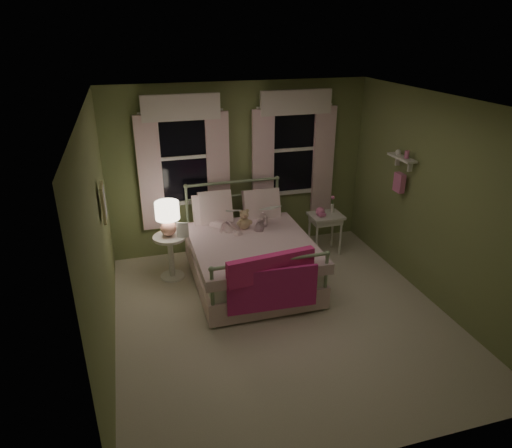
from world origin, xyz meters
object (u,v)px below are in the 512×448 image
object	(u,v)px
child_left	(222,206)
teddy_bear	(244,221)
bed	(249,256)
nightstand_left	(171,251)
nightstand_right	(326,220)
table_lamp	(168,216)
child_right	(260,207)

from	to	relation	value
child_left	teddy_bear	xyz separation A→B (m)	(0.28, -0.16, -0.20)
bed	child_left	distance (m)	0.80
nightstand_left	child_left	bearing A→B (deg)	5.01
nightstand_right	bed	bearing A→B (deg)	-160.35
teddy_bear	nightstand_left	size ratio (longest dim) A/B	0.47
child_left	teddy_bear	size ratio (longest dim) A/B	2.75
table_lamp	teddy_bear	bearing A→B (deg)	-4.97
bed	nightstand_right	size ratio (longest dim) A/B	3.18
child_right	table_lamp	world-z (taller)	child_right
table_lamp	nightstand_right	distance (m)	2.44
bed	nightstand_right	distance (m)	1.46
child_left	nightstand_right	size ratio (longest dim) A/B	1.31
child_right	nightstand_right	size ratio (longest dim) A/B	1.08
teddy_bear	nightstand_left	xyz separation A→B (m)	(-1.05, 0.09, -0.37)
nightstand_right	nightstand_left	bearing A→B (deg)	-177.11
teddy_bear	nightstand_left	world-z (taller)	teddy_bear
child_right	nightstand_right	xyz separation A→B (m)	(1.08, 0.05, -0.36)
bed	teddy_bear	world-z (taller)	bed
teddy_bear	child_left	bearing A→B (deg)	150.50
child_right	child_left	bearing A→B (deg)	22.16
nightstand_right	table_lamp	bearing A→B (deg)	-177.11
table_lamp	nightstand_right	size ratio (longest dim) A/B	0.77
child_right	nightstand_left	distance (m)	1.42
child_left	table_lamp	world-z (taller)	child_left
child_left	nightstand_right	world-z (taller)	child_left
child_left	table_lamp	bearing A→B (deg)	-18.72
teddy_bear	nightstand_left	distance (m)	1.12
nightstand_right	child_right	bearing A→B (deg)	-177.12
table_lamp	nightstand_left	bearing A→B (deg)	180.00
bed	nightstand_right	xyz separation A→B (m)	(1.36, 0.49, 0.17)
nightstand_left	table_lamp	bearing A→B (deg)	0.00
child_right	table_lamp	xyz separation A→B (m)	(-1.33, -0.07, 0.04)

